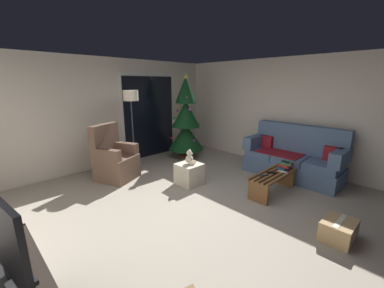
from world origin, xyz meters
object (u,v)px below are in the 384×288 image
Objects in this scene: remote_graphite at (263,175)px; teddy_bear_cream at (190,158)px; cardboard_box_taped_mid_floor at (338,230)px; cell_phone at (286,162)px; floor_lamp at (131,103)px; couch at (293,158)px; book_stack at (286,165)px; remote_black at (271,173)px; coffee_table at (273,180)px; ottoman at (189,174)px; christmas_tree at (186,122)px; armchair at (115,160)px; remote_white at (283,172)px; television at (2,237)px.

teddy_bear_cream is at bearing -129.38° from remote_graphite.
remote_graphite reaches higher than cardboard_box_taped_mid_floor.
cardboard_box_taped_mid_floor is at bearing -109.20° from cell_phone.
floor_lamp reaches higher than remote_graphite.
floor_lamp is at bearing 129.10° from couch.
teddy_bear_cream is at bearing 129.75° from book_stack.
remote_black is 1.51m from teddy_bear_cream.
coffee_table is 0.14m from remote_black.
ottoman reaches higher than coffee_table.
floor_lamp is at bearing 176.11° from christmas_tree.
teddy_bear_cream is (-0.79, 1.32, 0.28)m from coffee_table.
cell_phone is at bearing -7.83° from coffee_table.
armchair is at bearing -122.95° from remote_graphite.
couch reaches higher than remote_graphite.
book_stack is at bearing 0.48° from remote_white.
book_stack is 3.36m from armchair.
cell_phone is 0.07× the size of christmas_tree.
christmas_tree is 1.95m from ottoman.
couch reaches higher than ottoman.
armchair is at bearing 137.79° from couch.
book_stack is (0.35, -0.05, 0.20)m from coffee_table.
teddy_bear_cream is at bearing -77.13° from floor_lamp.
christmas_tree is at bearing 73.37° from remote_white.
television reaches higher than ottoman.
remote_black is 3.08m from armchair.
television is 2.93× the size of teddy_bear_cream.
book_stack is 1.57m from cardboard_box_taped_mid_floor.
remote_black is at bearing 142.88° from coffee_table.
teddy_bear_cream is at bearing -130.47° from christmas_tree.
book_stack is at bearing -52.36° from armchair.
floor_lamp is (-1.51, 0.10, 0.55)m from christmas_tree.
couch is 0.72m from book_stack.
television is (-2.63, -2.91, -0.49)m from floor_lamp.
armchair reaches higher than cell_phone.
teddy_bear_cream reaches higher than ottoman.
coffee_table reaches higher than cardboard_box_taped_mid_floor.
remote_white is 1.73m from ottoman.
christmas_tree is at bearing 89.46° from book_stack.
remote_white is at bearing -56.51° from ottoman.
cell_phone is 0.33× the size of ottoman.
coffee_table is 0.40m from book_stack.
floor_lamp is 2.13× the size of television.
christmas_tree is at bearing 49.53° from teddy_bear_cream.
remote_white is at bearing 55.49° from cardboard_box_taped_mid_floor.
teddy_bear_cream reaches higher than cardboard_box_taped_mid_floor.
book_stack is 0.92× the size of teddy_bear_cream.
ottoman is (-0.80, 1.33, -0.05)m from coffee_table.
armchair is (-1.67, 2.58, 0.01)m from remote_black.
remote_black is 0.40m from cell_phone.
armchair is 3.96× the size of teddy_bear_cream.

